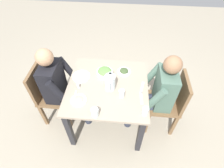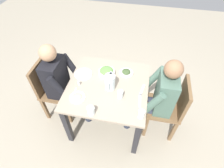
{
  "view_description": "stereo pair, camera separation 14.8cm",
  "coord_description": "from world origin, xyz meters",
  "px_view_note": "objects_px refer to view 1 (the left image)",
  "views": [
    {
      "loc": [
        1.37,
        0.18,
        2.22
      ],
      "look_at": [
        0.02,
        0.05,
        0.76
      ],
      "focal_mm": 28.23,
      "sensor_mm": 36.0,
      "label": 1
    },
    {
      "loc": [
        1.35,
        0.32,
        2.22
      ],
      "look_at": [
        0.02,
        0.05,
        0.76
      ],
      "focal_mm": 28.23,
      "sensor_mm": 36.0,
      "label": 2
    }
  ],
  "objects_px": {
    "salad_bowl": "(105,72)",
    "chair_near": "(49,92)",
    "water_glass_near_right": "(95,112)",
    "water_glass_by_pitcher": "(145,111)",
    "diner_far": "(156,92)",
    "water_pitcher": "(110,82)",
    "salt_shaker": "(78,86)",
    "chair_far": "(170,101)",
    "diner_near": "(62,86)",
    "water_glass_far_left": "(122,94)",
    "plate_yoghurt": "(81,76)",
    "plate_beans": "(79,100)",
    "dining_table": "(108,92)",
    "plate_dolmas": "(124,71)"
  },
  "relations": [
    {
      "from": "diner_near",
      "to": "plate_yoghurt",
      "type": "xyz_separation_m",
      "value": [
        -0.11,
        0.23,
        0.09
      ]
    },
    {
      "from": "salad_bowl",
      "to": "water_glass_far_left",
      "type": "height_order",
      "value": "water_glass_far_left"
    },
    {
      "from": "water_glass_near_right",
      "to": "diner_far",
      "type": "bearing_deg",
      "value": 123.2
    },
    {
      "from": "plate_dolmas",
      "to": "plate_beans",
      "type": "distance_m",
      "value": 0.68
    },
    {
      "from": "diner_far",
      "to": "salt_shaker",
      "type": "bearing_deg",
      "value": -85.38
    },
    {
      "from": "salad_bowl",
      "to": "plate_yoghurt",
      "type": "bearing_deg",
      "value": -77.67
    },
    {
      "from": "chair_near",
      "to": "chair_far",
      "type": "relative_size",
      "value": 1.0
    },
    {
      "from": "diner_near",
      "to": "water_glass_by_pitcher",
      "type": "xyz_separation_m",
      "value": [
        0.36,
        0.98,
        0.12
      ]
    },
    {
      "from": "salad_bowl",
      "to": "chair_near",
      "type": "bearing_deg",
      "value": -76.76
    },
    {
      "from": "water_glass_near_right",
      "to": "plate_yoghurt",
      "type": "bearing_deg",
      "value": -154.21
    },
    {
      "from": "water_glass_by_pitcher",
      "to": "plate_beans",
      "type": "bearing_deg",
      "value": -98.41
    },
    {
      "from": "water_glass_by_pitcher",
      "to": "water_glass_far_left",
      "type": "xyz_separation_m",
      "value": [
        -0.2,
        -0.25,
        0.0
      ]
    },
    {
      "from": "water_pitcher",
      "to": "water_glass_near_right",
      "type": "bearing_deg",
      "value": -16.88
    },
    {
      "from": "water_pitcher",
      "to": "plate_beans",
      "type": "bearing_deg",
      "value": -56.34
    },
    {
      "from": "plate_dolmas",
      "to": "water_glass_by_pitcher",
      "type": "distance_m",
      "value": 0.64
    },
    {
      "from": "chair_far",
      "to": "diner_far",
      "type": "height_order",
      "value": "diner_far"
    },
    {
      "from": "water_glass_near_right",
      "to": "salt_shaker",
      "type": "distance_m",
      "value": 0.43
    },
    {
      "from": "diner_near",
      "to": "diner_far",
      "type": "xyz_separation_m",
      "value": [
        -0.0,
        1.13,
        0.0
      ]
    },
    {
      "from": "salad_bowl",
      "to": "plate_dolmas",
      "type": "distance_m",
      "value": 0.25
    },
    {
      "from": "diner_far",
      "to": "salt_shaker",
      "type": "height_order",
      "value": "diner_far"
    },
    {
      "from": "diner_near",
      "to": "plate_dolmas",
      "type": "distance_m",
      "value": 0.79
    },
    {
      "from": "diner_near",
      "to": "plate_beans",
      "type": "distance_m",
      "value": 0.39
    },
    {
      "from": "water_glass_near_right",
      "to": "water_glass_by_pitcher",
      "type": "relative_size",
      "value": 0.99
    },
    {
      "from": "dining_table",
      "to": "water_pitcher",
      "type": "relative_size",
      "value": 4.92
    },
    {
      "from": "water_pitcher",
      "to": "water_glass_far_left",
      "type": "relative_size",
      "value": 1.93
    },
    {
      "from": "water_glass_near_right",
      "to": "water_glass_far_left",
      "type": "bearing_deg",
      "value": 136.61
    },
    {
      "from": "chair_near",
      "to": "water_pitcher",
      "type": "distance_m",
      "value": 0.86
    },
    {
      "from": "water_pitcher",
      "to": "water_glass_near_right",
      "type": "height_order",
      "value": "water_pitcher"
    },
    {
      "from": "salad_bowl",
      "to": "diner_near",
      "type": "bearing_deg",
      "value": -71.79
    },
    {
      "from": "water_glass_by_pitcher",
      "to": "salt_shaker",
      "type": "distance_m",
      "value": 0.8
    },
    {
      "from": "diner_near",
      "to": "water_glass_by_pitcher",
      "type": "bearing_deg",
      "value": 69.81
    },
    {
      "from": "salad_bowl",
      "to": "water_glass_near_right",
      "type": "relative_size",
      "value": 2.12
    },
    {
      "from": "water_glass_by_pitcher",
      "to": "diner_far",
      "type": "bearing_deg",
      "value": 157.35
    },
    {
      "from": "plate_dolmas",
      "to": "water_glass_by_pitcher",
      "type": "height_order",
      "value": "water_glass_by_pitcher"
    },
    {
      "from": "chair_near",
      "to": "diner_far",
      "type": "xyz_separation_m",
      "value": [
        -0.0,
        1.34,
        0.15
      ]
    },
    {
      "from": "chair_near",
      "to": "water_glass_near_right",
      "type": "height_order",
      "value": "chair_near"
    },
    {
      "from": "chair_near",
      "to": "chair_far",
      "type": "distance_m",
      "value": 1.54
    },
    {
      "from": "diner_far",
      "to": "plate_beans",
      "type": "bearing_deg",
      "value": -73.03
    },
    {
      "from": "chair_far",
      "to": "diner_near",
      "type": "height_order",
      "value": "diner_near"
    },
    {
      "from": "salt_shaker",
      "to": "chair_near",
      "type": "bearing_deg",
      "value": -98.97
    },
    {
      "from": "salad_bowl",
      "to": "salt_shaker",
      "type": "bearing_deg",
      "value": -49.28
    },
    {
      "from": "water_pitcher",
      "to": "plate_beans",
      "type": "xyz_separation_m",
      "value": [
        0.21,
        -0.32,
        -0.08
      ]
    },
    {
      "from": "diner_near",
      "to": "salad_bowl",
      "type": "xyz_separation_m",
      "value": [
        -0.17,
        0.51,
        0.11
      ]
    },
    {
      "from": "chair_far",
      "to": "water_glass_by_pitcher",
      "type": "xyz_separation_m",
      "value": [
        0.36,
        -0.36,
        0.27
      ]
    },
    {
      "from": "plate_yoghurt",
      "to": "water_glass_by_pitcher",
      "type": "distance_m",
      "value": 0.89
    },
    {
      "from": "chair_near",
      "to": "plate_yoghurt",
      "type": "bearing_deg",
      "value": 103.83
    },
    {
      "from": "diner_near",
      "to": "diner_far",
      "type": "bearing_deg",
      "value": 90.16
    },
    {
      "from": "chair_near",
      "to": "water_glass_near_right",
      "type": "bearing_deg",
      "value": 58.58
    },
    {
      "from": "chair_near",
      "to": "diner_far",
      "type": "bearing_deg",
      "value": 90.13
    },
    {
      "from": "water_glass_far_left",
      "to": "chair_far",
      "type": "bearing_deg",
      "value": 104.84
    }
  ]
}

